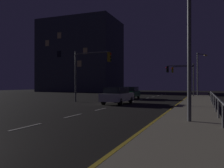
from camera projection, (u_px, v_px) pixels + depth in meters
ground_plane at (120, 105)px, 21.99m from camera, size 112.00×112.00×0.00m
sidewalk_right at (196, 106)px, 19.67m from camera, size 2.89×77.00×0.14m
lane_markings_center at (131, 102)px, 25.26m from camera, size 0.14×50.00×0.01m
lane_edge_line at (180, 102)px, 24.95m from camera, size 0.14×53.00×0.01m
car at (117, 95)px, 22.69m from camera, size 2.03×4.48×1.57m
car_oncoming at (130, 93)px, 30.95m from camera, size 2.03×4.48×1.57m
traffic_light_mid_right at (181, 73)px, 36.16m from camera, size 4.14×0.72×4.84m
traffic_light_far_right at (91, 66)px, 24.89m from camera, size 4.25×0.44×5.37m
traffic_light_mid_left at (183, 74)px, 40.72m from camera, size 3.68×0.62×5.01m
street_lamp_mid_block at (187, 30)px, 10.68m from camera, size 0.77×2.36×6.69m
street_lamp_corner at (199, 69)px, 37.34m from camera, size 1.57×1.94×6.62m
barrier_fence at (217, 101)px, 13.47m from camera, size 0.09×26.79×0.98m
building_distant at (81, 57)px, 65.08m from camera, size 19.97×13.48×18.89m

